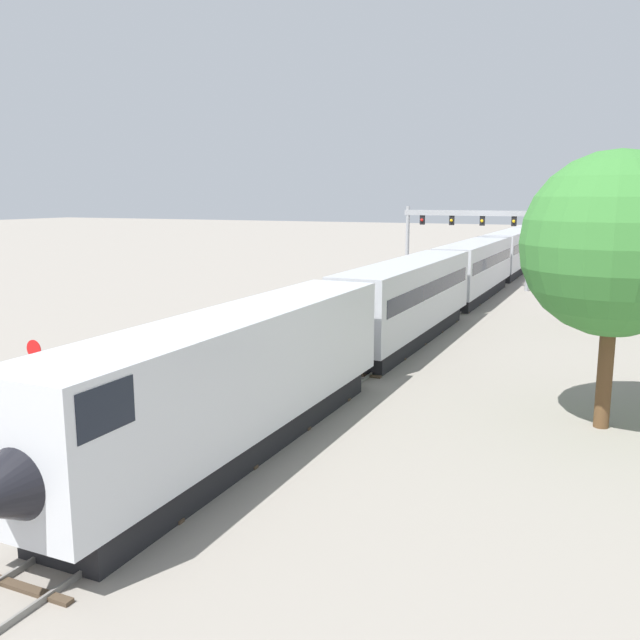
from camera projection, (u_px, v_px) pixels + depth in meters
name	position (u px, v px, depth m)	size (l,w,h in m)	color
ground_plane	(133.00, 475.00, 21.07)	(400.00, 400.00, 0.00)	gray
track_main	(508.00, 275.00, 74.01)	(2.60, 200.00, 0.16)	slate
track_near	(406.00, 296.00, 58.32)	(2.60, 160.00, 0.16)	slate
passenger_train	(512.00, 251.00, 75.13)	(3.04, 136.20, 4.80)	silver
signal_gantry	(467.00, 228.00, 63.41)	(12.10, 0.49, 7.65)	#999BA0
stop_sign	(35.00, 364.00, 27.36)	(0.76, 0.08, 2.88)	gray
trackside_tree_mid	(611.00, 218.00, 43.33)	(6.06, 6.06, 10.28)	brown
trackside_tree_right	(615.00, 245.00, 24.22)	(6.72, 6.72, 10.25)	brown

